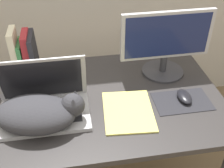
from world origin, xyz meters
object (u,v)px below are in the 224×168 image
laptop (44,104)px  book_row (25,54)px  external_monitor (166,43)px  cat (39,113)px  notepad (128,111)px  computer_mouse (184,97)px

laptop → book_row: (-0.10, 0.34, 0.06)m
laptop → external_monitor: external_monitor is taller
cat → external_monitor: 0.71m
cat → notepad: cat is taller
cat → computer_mouse: 0.67m
computer_mouse → external_monitor: bearing=97.0°
book_row → notepad: bearing=-40.8°
cat → book_row: book_row is taller
computer_mouse → notepad: size_ratio=0.37×
laptop → notepad: size_ratio=1.33×
laptop → book_row: laptop is taller
computer_mouse → notepad: computer_mouse is taller
computer_mouse → book_row: book_row is taller
computer_mouse → book_row: (-0.74, 0.36, 0.09)m
laptop → external_monitor: (0.62, 0.22, 0.13)m
external_monitor → laptop: bearing=-160.0°
laptop → cat: laptop is taller
external_monitor → computer_mouse: size_ratio=4.24×
cat → external_monitor: (0.63, 0.30, 0.11)m
external_monitor → computer_mouse: bearing=-83.0°
computer_mouse → book_row: 0.83m
cat → external_monitor: bearing=25.7°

